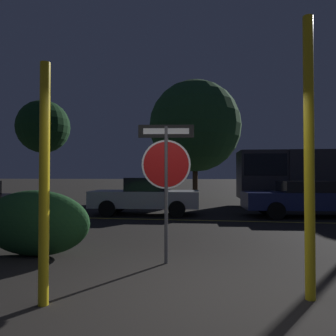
{
  "coord_description": "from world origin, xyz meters",
  "views": [
    {
      "loc": [
        0.35,
        -3.89,
        1.48
      ],
      "look_at": [
        -0.82,
        3.7,
        1.66
      ],
      "focal_mm": 35.0,
      "sensor_mm": 36.0,
      "label": 1
    }
  ],
  "objects": [
    {
      "name": "hedge_bush_1",
      "position": [
        -3.01,
        1.74,
        0.6
      ],
      "size": [
        2.12,
        0.83,
        1.21
      ],
      "primitive_type": "ellipsoid",
      "color": "#1E4C23",
      "rests_on": "ground_plane"
    },
    {
      "name": "ground_plane",
      "position": [
        0.0,
        0.0,
        0.0
      ],
      "size": [
        260.0,
        260.0,
        0.0
      ],
      "primitive_type": "plane",
      "color": "black"
    },
    {
      "name": "passing_car_2",
      "position": [
        -2.36,
        8.24,
        0.7
      ],
      "size": [
        4.2,
        2.06,
        1.4
      ],
      "rotation": [
        0.0,
        0.0,
        1.64
      ],
      "color": "silver",
      "rests_on": "ground_plane"
    },
    {
      "name": "tree_2",
      "position": [
        -1.06,
        16.03,
        4.49
      ],
      "size": [
        5.58,
        5.58,
        7.29
      ],
      "color": "#422D1E",
      "rests_on": "ground_plane"
    },
    {
      "name": "yellow_pole_right",
      "position": [
        1.44,
        0.26,
        1.71
      ],
      "size": [
        0.12,
        0.12,
        3.43
      ],
      "primitive_type": "cylinder",
      "color": "yellow",
      "rests_on": "ground_plane"
    },
    {
      "name": "road_center_stripe",
      "position": [
        0.0,
        6.96,
        0.0
      ],
      "size": [
        36.85,
        0.12,
        0.01
      ],
      "primitive_type": "cube",
      "color": "gold",
      "rests_on": "ground_plane"
    },
    {
      "name": "delivery_truck",
      "position": [
        3.9,
        12.4,
        1.55
      ],
      "size": [
        5.66,
        2.69,
        2.65
      ],
      "rotation": [
        0.0,
        0.0,
        1.63
      ],
      "color": "#2D2D33",
      "rests_on": "ground_plane"
    },
    {
      "name": "yellow_pole_left",
      "position": [
        -1.64,
        -0.38,
        1.4
      ],
      "size": [
        0.12,
        0.12,
        2.8
      ],
      "primitive_type": "cylinder",
      "color": "yellow",
      "rests_on": "ground_plane"
    },
    {
      "name": "passing_car_3",
      "position": [
        3.66,
        8.44,
        0.67
      ],
      "size": [
        5.08,
        2.13,
        1.28
      ],
      "rotation": [
        0.0,
        0.0,
        -1.48
      ],
      "color": "navy",
      "rests_on": "ground_plane"
    },
    {
      "name": "tree_0",
      "position": [
        -10.81,
        15.62,
        4.6
      ],
      "size": [
        3.38,
        3.38,
        6.32
      ],
      "color": "#422D1E",
      "rests_on": "ground_plane"
    },
    {
      "name": "stop_sign",
      "position": [
        -0.53,
        1.59,
        1.67
      ],
      "size": [
        0.95,
        0.15,
        2.35
      ],
      "rotation": [
        0.0,
        0.0,
        0.13
      ],
      "color": "#4C4C51",
      "rests_on": "ground_plane"
    }
  ]
}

